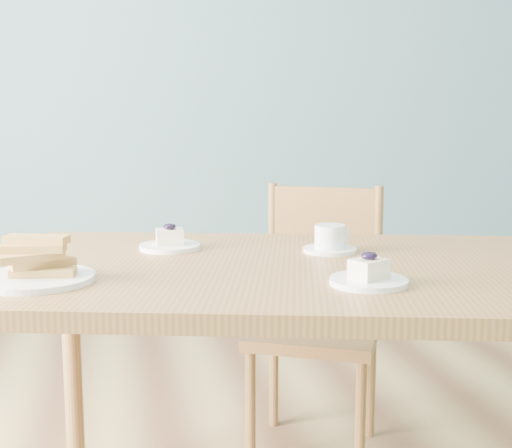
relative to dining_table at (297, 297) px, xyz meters
name	(u,v)px	position (x,y,z in m)	size (l,w,h in m)	color
room	(279,5)	(-0.06, -0.05, 0.65)	(5.01, 5.01, 2.71)	#A5834D
dining_table	(297,297)	(0.00, 0.00, 0.00)	(1.61, 1.17, 0.77)	#945F38
dining_chair	(317,318)	(0.23, 0.61, -0.25)	(0.53, 0.52, 0.88)	#945F38
cheesecake_plate_near	(369,276)	(0.10, -0.21, 0.09)	(0.16, 0.16, 0.07)	white
cheesecake_plate_far	(170,242)	(-0.27, 0.25, 0.09)	(0.16, 0.16, 0.07)	white
coffee_cup	(330,240)	(0.12, 0.13, 0.11)	(0.14, 0.14, 0.07)	white
biscotti_plate	(36,268)	(-0.58, -0.05, 0.11)	(0.24, 0.24, 0.10)	white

